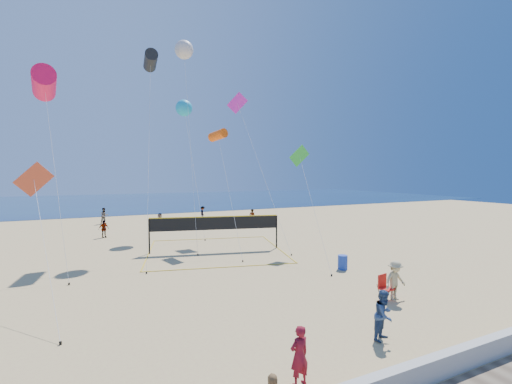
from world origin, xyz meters
name	(u,v)px	position (x,y,z in m)	size (l,w,h in m)	color
ground	(305,343)	(0.00, 0.00, 0.00)	(120.00, 120.00, 0.00)	tan
ocean	(128,201)	(0.00, 62.00, 0.01)	(140.00, 50.00, 0.03)	#10244F
woman	(299,356)	(-1.33, -1.72, 0.75)	(0.55, 0.36, 1.51)	maroon
bystander_a	(384,315)	(2.37, -0.88, 0.79)	(0.77, 0.60, 1.59)	navy
bystander_b	(395,280)	(5.43, 1.47, 0.82)	(1.06, 0.61, 1.64)	tan
far_person_0	(104,229)	(-5.19, 21.99, 0.72)	(0.85, 0.35, 1.45)	gray
far_person_1	(160,221)	(-0.17, 24.90, 0.74)	(1.38, 0.44, 1.49)	gray
far_person_2	(252,217)	(8.71, 22.81, 0.85)	(0.62, 0.41, 1.69)	gray
far_person_3	(104,216)	(-4.93, 30.53, 0.85)	(0.82, 0.64, 1.70)	gray
far_person_4	(203,213)	(5.43, 29.40, 0.77)	(0.99, 0.57, 1.54)	gray
camp_chair	(385,285)	(5.14, 1.76, 0.57)	(0.62, 0.74, 1.12)	red
trash_barrel	(343,262)	(6.45, 6.04, 0.39)	(0.52, 0.52, 0.78)	#1939A7
volleyball_net	(215,227)	(1.59, 13.42, 1.62)	(10.65, 10.54, 2.37)	black
kite_0	(44,83)	(-8.41, 15.60, 10.69)	(2.26, 7.77, 11.54)	#ED0E4A
kite_1	(151,61)	(-1.91, 17.48, 13.50)	(2.10, 8.84, 14.11)	black
kite_2	(218,135)	(2.53, 15.49, 8.10)	(1.17, 6.56, 8.57)	#FA570B
kite_3	(35,185)	(-8.31, 9.99, 4.75)	(2.41, 7.39, 5.84)	#DC4A28
kite_4	(301,161)	(7.00, 11.18, 6.14)	(2.84, 6.45, 7.30)	green
kite_5	(240,109)	(5.62, 18.72, 10.82)	(1.58, 9.79, 12.37)	#E126C2
kite_6	(184,50)	(0.71, 18.12, 14.87)	(1.69, 6.36, 15.60)	beige
kite_7	(184,108)	(1.59, 21.95, 11.14)	(1.71, 5.72, 11.88)	#169ECF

